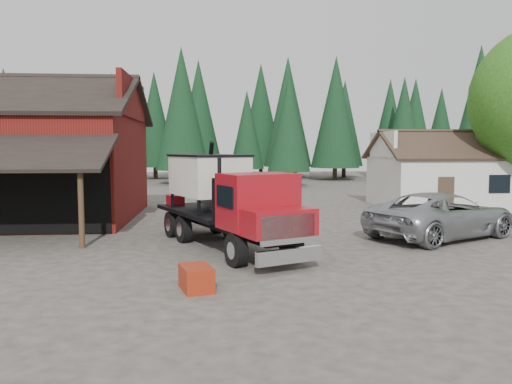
{
  "coord_description": "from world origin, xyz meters",
  "views": [
    {
      "loc": [
        -0.96,
        -15.74,
        3.52
      ],
      "look_at": [
        0.71,
        3.81,
        1.8
      ],
      "focal_mm": 35.0,
      "sensor_mm": 36.0,
      "label": 1
    }
  ],
  "objects": [
    {
      "name": "ground",
      "position": [
        0.0,
        0.0,
        0.0
      ],
      "size": [
        120.0,
        120.0,
        0.0
      ],
      "primitive_type": "plane",
      "color": "#403A32",
      "rests_on": "ground"
    },
    {
      "name": "red_barn",
      "position": [
        -11.0,
        9.9,
        2.69
      ],
      "size": [
        12.8,
        13.63,
        7.18
      ],
      "color": "#611910",
      "rests_on": "ground"
    },
    {
      "name": "farmhouse",
      "position": [
        13.0,
        13.0,
        1.67
      ],
      "size": [
        8.6,
        6.42,
        4.65
      ],
      "color": "silver",
      "rests_on": "ground"
    },
    {
      "name": "conifer_backdrop",
      "position": [
        0.0,
        42.0,
        0.0
      ],
      "size": [
        76.0,
        16.0,
        16.0
      ],
      "primitive_type": null,
      "color": "black",
      "rests_on": "ground"
    },
    {
      "name": "near_pine_b",
      "position": [
        6.0,
        30.0,
        5.89
      ],
      "size": [
        3.96,
        3.96,
        10.4
      ],
      "color": "#382619",
      "rests_on": "ground"
    },
    {
      "name": "near_pine_c",
      "position": [
        22.0,
        26.0,
        6.89
      ],
      "size": [
        4.84,
        4.84,
        12.4
      ],
      "color": "#382619",
      "rests_on": "ground"
    },
    {
      "name": "near_pine_d",
      "position": [
        -4.0,
        34.0,
        7.39
      ],
      "size": [
        5.28,
        5.28,
        13.4
      ],
      "color": "#382619",
      "rests_on": "ground"
    },
    {
      "name": "feed_truck",
      "position": [
        -0.54,
        1.78,
        1.78
      ],
      "size": [
        5.45,
        8.63,
        3.81
      ],
      "rotation": [
        0.0,
        0.0,
        0.41
      ],
      "color": "black",
      "rests_on": "ground"
    },
    {
      "name": "silver_car",
      "position": [
        8.0,
        3.0,
        0.9
      ],
      "size": [
        7.12,
        5.6,
        1.8
      ],
      "primitive_type": "imported",
      "rotation": [
        0.0,
        0.0,
        2.04
      ],
      "color": "#A8ABAF",
      "rests_on": "ground"
    },
    {
      "name": "equip_box",
      "position": [
        -1.4,
        -3.49,
        0.3
      ],
      "size": [
        0.96,
        1.24,
        0.6
      ],
      "primitive_type": "cube",
      "rotation": [
        0.0,
        0.0,
        0.26
      ],
      "color": "maroon",
      "rests_on": "ground"
    }
  ]
}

